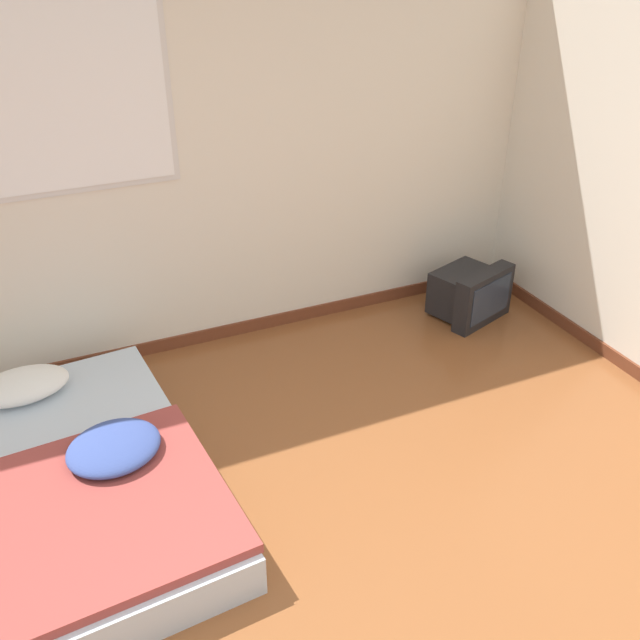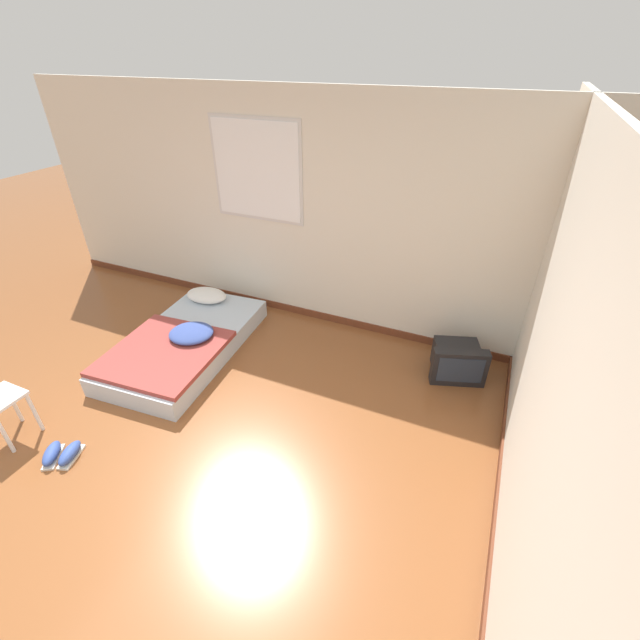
% 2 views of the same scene
% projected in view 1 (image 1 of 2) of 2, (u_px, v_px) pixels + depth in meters
% --- Properties ---
extents(wall_back, '(7.36, 0.08, 2.60)m').
position_uv_depth(wall_back, '(172.00, 159.00, 4.30)').
color(wall_back, silver).
rests_on(wall_back, ground_plane).
extents(mattress_bed, '(1.20, 2.02, 0.36)m').
position_uv_depth(mattress_bed, '(90.00, 477.00, 3.58)').
color(mattress_bed, silver).
rests_on(mattress_bed, ground_plane).
extents(crt_tv, '(0.59, 0.54, 0.40)m').
position_uv_depth(crt_tv, '(470.00, 293.00, 5.17)').
color(crt_tv, black).
rests_on(crt_tv, ground_plane).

